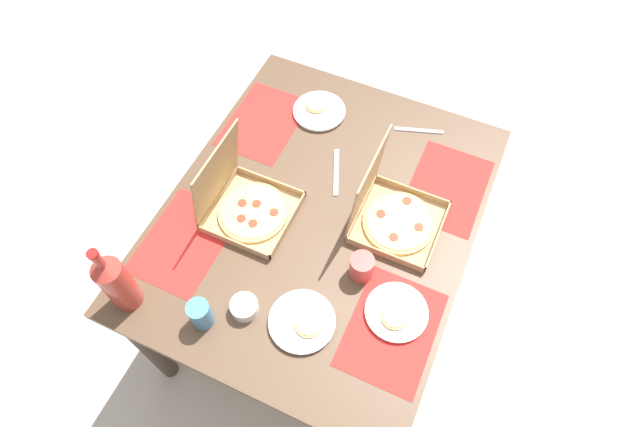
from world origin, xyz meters
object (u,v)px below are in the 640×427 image
pizza_box_edge_far (245,204)px  plate_near_left (396,313)px  condiment_bowl (244,307)px  cup_clear_left (201,314)px  cup_spare (361,267)px  soda_bottle (116,282)px  plate_middle (319,111)px  pizza_box_corner_right (392,214)px  plate_near_right (303,322)px

pizza_box_edge_far → plate_near_left: 0.63m
condiment_bowl → cup_clear_left: bearing=129.7°
cup_clear_left → cup_spare: cup_clear_left is taller
soda_bottle → condiment_bowl: (0.12, -0.35, -0.11)m
plate_middle → cup_clear_left: 0.94m
pizza_box_edge_far → soda_bottle: bearing=157.4°
pizza_box_corner_right → plate_near_left: 0.34m
cup_clear_left → cup_spare: size_ratio=1.16×
pizza_box_edge_far → pizza_box_corner_right: pizza_box_corner_right is taller
pizza_box_corner_right → plate_near_right: 0.48m
plate_middle → condiment_bowl: (-0.85, -0.13, 0.01)m
cup_spare → pizza_box_corner_right: bearing=-5.2°
pizza_box_corner_right → soda_bottle: size_ratio=0.99×
pizza_box_edge_far → plate_near_left: size_ratio=1.56×
condiment_bowl → pizza_box_corner_right: bearing=-31.8°
pizza_box_corner_right → soda_bottle: soda_bottle is taller
pizza_box_edge_far → soda_bottle: soda_bottle is taller
pizza_box_corner_right → cup_clear_left: (-0.58, 0.41, 0.01)m
condiment_bowl → plate_near_right: bearing=-79.1°
soda_bottle → condiment_bowl: 0.39m
plate_near_right → soda_bottle: (-0.16, 0.54, 0.12)m
pizza_box_edge_far → plate_middle: 0.53m
cup_clear_left → condiment_bowl: bearing=-50.3°
pizza_box_edge_far → soda_bottle: size_ratio=0.97×
plate_near_left → cup_clear_left: cup_clear_left is taller
pizza_box_edge_far → cup_clear_left: bearing=-170.4°
plate_near_left → cup_spare: 0.18m
plate_near_left → condiment_bowl: bearing=112.6°
plate_middle → condiment_bowl: size_ratio=2.36×
cup_clear_left → soda_bottle: bearing=98.0°
pizza_box_edge_far → cup_clear_left: size_ratio=2.84×
pizza_box_corner_right → soda_bottle: 0.90m
plate_middle → cup_clear_left: size_ratio=1.90×
plate_middle → cup_spare: cup_spare is taller
cup_spare → plate_middle: bearing=35.4°
soda_bottle → cup_spare: size_ratio=3.41×
pizza_box_corner_right → cup_clear_left: size_ratio=2.91×
pizza_box_edge_far → pizza_box_corner_right: bearing=-70.3°
condiment_bowl → cup_spare: bearing=-46.8°
plate_middle → cup_spare: size_ratio=2.21×
soda_bottle → condiment_bowl: soda_bottle is taller
soda_bottle → cup_clear_left: (0.04, -0.25, -0.08)m
plate_middle → plate_near_left: size_ratio=1.05×
pizza_box_corner_right → condiment_bowl: size_ratio=3.62×
pizza_box_corner_right → condiment_bowl: bearing=148.2°
soda_bottle → cup_clear_left: size_ratio=2.94×
pizza_box_corner_right → cup_clear_left: 0.71m
pizza_box_edge_far → plate_near_left: bearing=-103.0°
plate_near_right → plate_near_left: bearing=-59.9°
plate_near_left → cup_clear_left: bearing=116.3°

